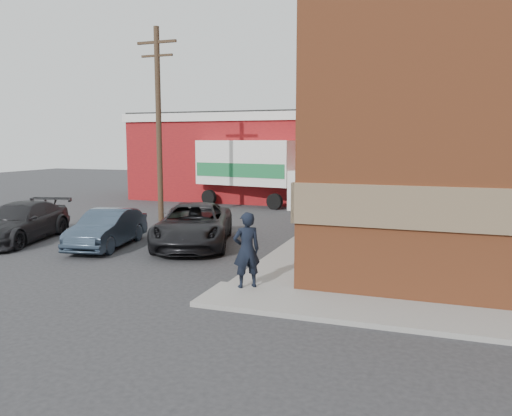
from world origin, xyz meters
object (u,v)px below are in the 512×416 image
Objects in this scene: warehouse at (264,156)px; man at (247,250)px; box_truck at (260,168)px; utility_pole at (159,121)px; suv_a at (194,225)px; suv_b at (20,222)px; sedan at (107,229)px.

man is (6.32, -20.25, -1.73)m from warehouse.
box_truck is at bearing -74.23° from warehouse.
utility_pole reaches higher than suv_a.
warehouse is 2.97× the size of suv_a.
man is 10.94m from suv_b.
box_truck is at bearing 73.33° from sedan.
sedan is 12.92m from box_truck.
utility_pole is 7.23m from sedan.
man is 16.98m from box_truck.
suv_a is at bearing -80.83° from warehouse.
man is 7.46m from sedan.
suv_a is (4.01, -4.57, -3.98)m from utility_pole.
sedan is at bearing -9.80° from suv_b.
utility_pole reaches higher than man.
suv_b is 0.63× the size of box_truck.
box_truck reaches higher than suv_a.
utility_pole is 1.78× the size of suv_b.
sedan is at bearing -91.04° from warehouse.
box_truck reaches higher than suv_b.
warehouse is 17.00m from sedan.
man is (7.82, -9.25, -3.66)m from utility_pole.
warehouse is at bearing 114.56° from box_truck.
warehouse reaches higher than suv_b.
warehouse reaches higher than suv_a.
box_truck reaches higher than man.
man is 6.05m from suv_a.
utility_pole is at bearing -97.77° from warehouse.
man is at bearing -63.47° from box_truck.
suv_a is at bearing -0.08° from suv_b.
utility_pole is at bearing 91.43° from sedan.
utility_pole is 1.64× the size of suv_a.
utility_pole is 2.19× the size of sedan.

